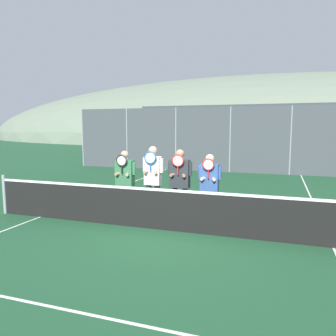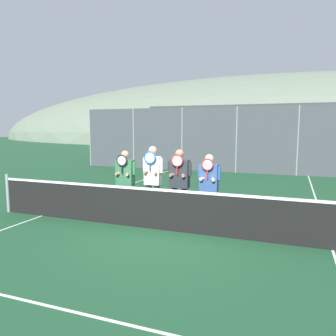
{
  "view_description": "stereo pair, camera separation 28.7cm",
  "coord_description": "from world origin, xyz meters",
  "px_view_note": "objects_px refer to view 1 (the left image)",
  "views": [
    {
      "loc": [
        2.37,
        -6.82,
        2.34
      ],
      "look_at": [
        -0.26,
        0.96,
        1.31
      ],
      "focal_mm": 35.0,
      "sensor_mm": 36.0,
      "label": 1
    },
    {
      "loc": [
        2.64,
        -6.72,
        2.34
      ],
      "look_at": [
        -0.26,
        0.96,
        1.31
      ],
      "focal_mm": 35.0,
      "sensor_mm": 36.0,
      "label": 2
    }
  ],
  "objects_px": {
    "player_rightmost": "(209,183)",
    "car_far_left": "(161,148)",
    "player_center_left": "(153,177)",
    "player_leftmost": "(125,178)",
    "car_left_of_center": "(236,150)",
    "car_center": "(325,152)",
    "player_center_right": "(180,179)"
  },
  "relations": [
    {
      "from": "player_leftmost",
      "to": "car_far_left",
      "type": "xyz_separation_m",
      "value": [
        -3.57,
        12.69,
        -0.09
      ]
    },
    {
      "from": "player_center_right",
      "to": "car_far_left",
      "type": "bearing_deg",
      "value": 111.71
    },
    {
      "from": "car_far_left",
      "to": "car_center",
      "type": "xyz_separation_m",
      "value": [
        9.82,
        0.15,
        0.02
      ]
    },
    {
      "from": "car_left_of_center",
      "to": "car_center",
      "type": "relative_size",
      "value": 0.9
    },
    {
      "from": "player_leftmost",
      "to": "player_center_right",
      "type": "height_order",
      "value": "player_center_right"
    },
    {
      "from": "player_leftmost",
      "to": "car_center",
      "type": "bearing_deg",
      "value": 64.04
    },
    {
      "from": "car_far_left",
      "to": "car_center",
      "type": "relative_size",
      "value": 0.92
    },
    {
      "from": "car_center",
      "to": "car_left_of_center",
      "type": "bearing_deg",
      "value": -179.49
    },
    {
      "from": "player_rightmost",
      "to": "car_left_of_center",
      "type": "relative_size",
      "value": 0.41
    },
    {
      "from": "car_far_left",
      "to": "car_left_of_center",
      "type": "distance_m",
      "value": 4.82
    },
    {
      "from": "car_left_of_center",
      "to": "car_center",
      "type": "bearing_deg",
      "value": 0.51
    },
    {
      "from": "player_center_right",
      "to": "car_left_of_center",
      "type": "height_order",
      "value": "car_left_of_center"
    },
    {
      "from": "player_center_right",
      "to": "player_center_left",
      "type": "bearing_deg",
      "value": 179.38
    },
    {
      "from": "player_leftmost",
      "to": "car_left_of_center",
      "type": "xyz_separation_m",
      "value": [
        1.25,
        12.79,
        -0.08
      ]
    },
    {
      "from": "player_center_left",
      "to": "car_center",
      "type": "relative_size",
      "value": 0.41
    },
    {
      "from": "player_leftmost",
      "to": "player_center_left",
      "type": "height_order",
      "value": "player_center_left"
    },
    {
      "from": "player_center_left",
      "to": "car_far_left",
      "type": "height_order",
      "value": "player_center_left"
    },
    {
      "from": "player_leftmost",
      "to": "player_center_right",
      "type": "xyz_separation_m",
      "value": [
        1.46,
        0.04,
        0.04
      ]
    },
    {
      "from": "car_far_left",
      "to": "car_center",
      "type": "bearing_deg",
      "value": 0.87
    },
    {
      "from": "player_center_left",
      "to": "car_left_of_center",
      "type": "distance_m",
      "value": 12.75
    },
    {
      "from": "car_far_left",
      "to": "car_left_of_center",
      "type": "height_order",
      "value": "car_left_of_center"
    },
    {
      "from": "player_leftmost",
      "to": "car_center",
      "type": "relative_size",
      "value": 0.38
    },
    {
      "from": "player_center_left",
      "to": "player_leftmost",
      "type": "bearing_deg",
      "value": -176.37
    },
    {
      "from": "car_left_of_center",
      "to": "player_rightmost",
      "type": "bearing_deg",
      "value": -85.8
    },
    {
      "from": "player_center_right",
      "to": "player_rightmost",
      "type": "relative_size",
      "value": 1.06
    },
    {
      "from": "player_rightmost",
      "to": "car_far_left",
      "type": "bearing_deg",
      "value": 114.58
    },
    {
      "from": "player_rightmost",
      "to": "car_left_of_center",
      "type": "height_order",
      "value": "car_left_of_center"
    },
    {
      "from": "player_rightmost",
      "to": "car_far_left",
      "type": "relative_size",
      "value": 0.4
    },
    {
      "from": "player_leftmost",
      "to": "player_rightmost",
      "type": "height_order",
      "value": "player_leftmost"
    },
    {
      "from": "player_center_left",
      "to": "car_center",
      "type": "bearing_deg",
      "value": 66.75
    },
    {
      "from": "car_left_of_center",
      "to": "car_center",
      "type": "height_order",
      "value": "car_center"
    },
    {
      "from": "player_center_right",
      "to": "car_far_left",
      "type": "relative_size",
      "value": 0.43
    }
  ]
}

